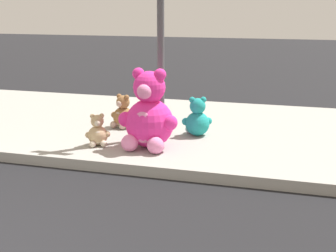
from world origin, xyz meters
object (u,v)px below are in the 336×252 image
(plush_teal, at_px, (197,120))
(plush_tan, at_px, (98,133))
(sign_pole, at_px, (161,28))
(plush_brown, at_px, (123,114))
(plush_pink_large, at_px, (149,116))

(plush_teal, height_order, plush_tan, plush_teal)
(sign_pole, distance_m, plush_teal, 1.56)
(plush_tan, bearing_deg, plush_brown, 91.89)
(plush_pink_large, bearing_deg, plush_teal, 57.74)
(plush_teal, bearing_deg, plush_tan, -143.52)
(sign_pole, height_order, plush_pink_large, sign_pole)
(sign_pole, height_order, plush_brown, sign_pole)
(plush_brown, relative_size, plush_tan, 1.19)
(plush_teal, relative_size, plush_tan, 1.31)
(sign_pole, distance_m, plush_brown, 1.72)
(plush_pink_large, xyz_separation_m, plush_teal, (0.53, 0.84, -0.21))
(plush_teal, xyz_separation_m, plush_tan, (-1.29, -0.96, -0.06))
(plush_brown, relative_size, plush_teal, 0.91)
(plush_pink_large, height_order, plush_brown, plush_pink_large)
(plush_teal, distance_m, plush_tan, 1.61)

